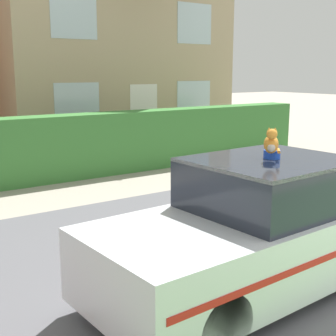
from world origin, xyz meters
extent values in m
cube|color=#5B5B60|center=(0.00, 4.01, 0.01)|extent=(28.00, 5.59, 0.01)
cube|color=#3D7F38|center=(-0.90, 9.16, 0.75)|extent=(15.65, 0.73, 1.51)
cylinder|color=black|center=(-2.20, 3.15, 0.32)|extent=(0.63, 0.23, 0.62)
cylinder|color=black|center=(-2.13, 1.70, 0.32)|extent=(0.63, 0.23, 0.62)
cylinder|color=black|center=(0.32, 3.27, 0.32)|extent=(0.63, 0.23, 0.62)
cube|color=silver|center=(-0.90, 2.48, 0.57)|extent=(4.15, 1.85, 0.77)
cube|color=#232833|center=(-0.70, 2.49, 1.25)|extent=(1.81, 1.57, 0.58)
cube|color=silver|center=(-0.70, 2.49, 1.51)|extent=(1.81, 1.57, 0.04)
cube|color=red|center=(-0.94, 3.31, 0.63)|extent=(3.87, 0.19, 0.07)
cube|color=red|center=(-0.86, 1.65, 0.63)|extent=(3.87, 0.19, 0.07)
cylinder|color=blue|center=(-0.70, 2.49, 1.58)|extent=(0.19, 0.19, 0.10)
ellipsoid|color=orange|center=(-0.87, 2.36, 1.73)|extent=(0.27, 0.27, 0.20)
ellipsoid|color=beige|center=(-0.93, 2.30, 1.71)|extent=(0.11, 0.11, 0.11)
sphere|color=orange|center=(-0.94, 2.29, 1.85)|extent=(0.12, 0.12, 0.12)
cone|color=orange|center=(-0.96, 2.31, 1.90)|extent=(0.05, 0.05, 0.05)
cone|color=orange|center=(-0.91, 2.27, 1.90)|extent=(0.05, 0.05, 0.05)
cylinder|color=orange|center=(-0.75, 2.36, 1.65)|extent=(0.16, 0.16, 0.03)
cube|color=tan|center=(3.16, 15.00, 2.73)|extent=(7.80, 6.77, 5.47)
cube|color=white|center=(3.29, 11.61, 1.05)|extent=(1.00, 0.02, 2.10)
cube|color=silver|center=(1.01, 11.61, 1.53)|extent=(1.40, 0.02, 1.30)
cube|color=silver|center=(5.30, 11.61, 1.53)|extent=(1.40, 0.02, 1.30)
cube|color=silver|center=(1.01, 11.61, 4.05)|extent=(1.40, 0.02, 1.30)
cube|color=silver|center=(5.30, 11.61, 4.05)|extent=(1.40, 0.02, 1.30)
camera|label=1|loc=(-4.64, -1.10, 2.50)|focal=50.00mm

